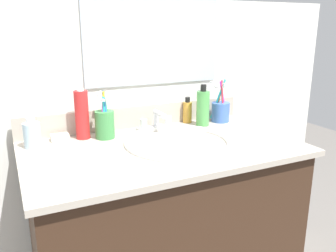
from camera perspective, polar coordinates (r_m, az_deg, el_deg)
name	(u,v)px	position (r m, az deg, el deg)	size (l,w,h in m)	color
vanity_cabinet	(164,244)	(1.43, -0.70, -18.51)	(0.92, 0.52, 0.76)	#382316
countertop	(163,148)	(1.25, -0.76, -3.62)	(0.96, 0.57, 0.02)	#B2A899
backsplash	(136,116)	(1.48, -5.14, 1.57)	(0.96, 0.02, 0.09)	#B2A899
back_wall	(132,151)	(1.59, -5.77, -4.08)	(2.06, 0.04, 1.30)	silver
mirror_panel	(154,16)	(1.51, -2.36, 17.42)	(0.60, 0.01, 0.56)	#B2BCC6
sink_basin	(178,151)	(1.29, 1.64, -4.00)	(0.39, 0.39, 0.11)	white
faucet	(157,123)	(1.44, -1.84, 0.53)	(0.16, 0.10, 0.08)	silver
bottle_gel_clear	(32,135)	(1.31, -21.14, -1.32)	(0.06, 0.06, 0.11)	silver
bottle_spray_red	(82,113)	(1.34, -13.77, 1.98)	(0.05, 0.05, 0.22)	red
bottle_toner_green	(203,108)	(1.50, 5.67, 2.97)	(0.05, 0.05, 0.18)	#4C9E4C
bottle_oil_amber	(187,111)	(1.54, 3.16, 2.36)	(0.04, 0.04, 0.11)	gold
cup_green	(105,123)	(1.34, -10.21, 0.43)	(0.07, 0.08, 0.18)	#3F8C47
cup_blue_plastic	(221,111)	(1.57, 8.50, 2.49)	(0.09, 0.08, 0.19)	#3F66B7
soap_bar	(60,137)	(1.36, -17.10, -1.78)	(0.06, 0.04, 0.02)	white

